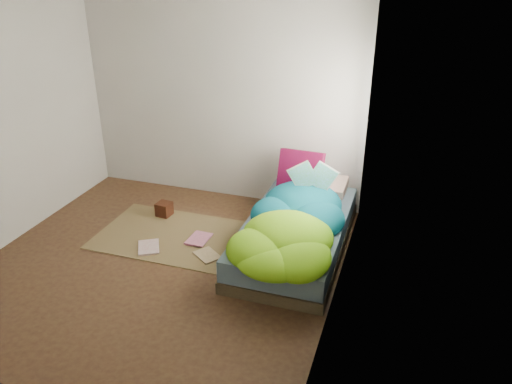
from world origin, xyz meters
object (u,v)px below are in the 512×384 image
bed (296,235)px  pillow_magenta (301,172)px  wooden_box (164,209)px  floor_book_a (138,248)px  open_book (313,168)px  floor_book_b (190,237)px

bed → pillow_magenta: size_ratio=4.04×
bed → wooden_box: size_ratio=12.44×
floor_book_a → pillow_magenta: bearing=10.9°
open_book → floor_book_a: open_book is taller
open_book → wooden_box: size_ratio=2.64×
bed → wooden_box: 1.68m
open_book → wooden_box: bearing=172.1°
floor_book_a → floor_book_b: size_ratio=1.00×
wooden_box → pillow_magenta: bearing=16.4°
bed → floor_book_a: bearing=-160.6°
pillow_magenta → floor_book_a: pillow_magenta is taller
floor_book_b → open_book: bearing=24.5°
pillow_magenta → floor_book_a: 1.98m
floor_book_b → bed: bearing=11.0°
pillow_magenta → bed: bearing=-76.9°
floor_book_b → pillow_magenta: bearing=42.3°
bed → pillow_magenta: 0.81m
pillow_magenta → open_book: bearing=-56.3°
pillow_magenta → floor_book_b: size_ratio=1.69×
floor_book_a → open_book: bearing=-1.6°
wooden_box → bed: bearing=-7.8°
bed → pillow_magenta: pillow_magenta is taller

